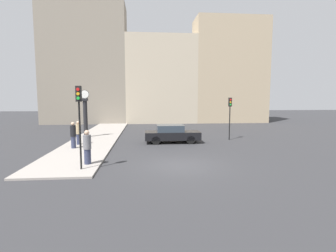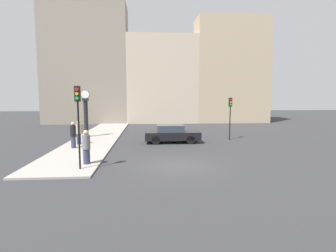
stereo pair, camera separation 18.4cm
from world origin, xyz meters
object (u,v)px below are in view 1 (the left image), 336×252
traffic_light_far (230,110)px  pedestrian_grey_jacket (87,147)px  traffic_light_near (79,110)px  sedan_car (172,134)px  pedestrian_tan_coat (78,133)px  street_clock (85,115)px  pedestrian_black_jacket (73,135)px

traffic_light_far → pedestrian_grey_jacket: bearing=-142.8°
traffic_light_near → traffic_light_far: (10.47, 8.89, -0.41)m
sedan_car → pedestrian_grey_jacket: (-5.24, -6.88, 0.28)m
pedestrian_tan_coat → pedestrian_grey_jacket: bearing=-72.3°
traffic_light_far → street_clock: street_clock is taller
pedestrian_black_jacket → traffic_light_near: bearing=-71.9°
pedestrian_tan_coat → traffic_light_far: bearing=8.2°
pedestrian_black_jacket → pedestrian_tan_coat: size_ratio=1.03×
sedan_car → traffic_light_far: size_ratio=1.21×
traffic_light_far → street_clock: bearing=170.5°
pedestrian_black_jacket → pedestrian_tan_coat: (0.00, 1.46, -0.02)m
sedan_car → pedestrian_black_jacket: 7.54m
sedan_car → street_clock: (-7.49, 3.10, 1.37)m
pedestrian_tan_coat → sedan_car: bearing=6.3°
street_clock → pedestrian_tan_coat: (0.31, -3.89, -1.10)m
traffic_light_far → street_clock: 12.81m
street_clock → pedestrian_grey_jacket: bearing=-77.3°
traffic_light_far → pedestrian_grey_jacket: 13.12m
traffic_light_near → traffic_light_far: traffic_light_near is taller
sedan_car → pedestrian_tan_coat: pedestrian_tan_coat is taller
sedan_car → pedestrian_black_jacket: bearing=-162.6°
sedan_car → street_clock: bearing=157.5°
traffic_light_near → street_clock: (-2.15, 10.99, -0.92)m
traffic_light_near → traffic_light_far: bearing=40.3°
traffic_light_far → pedestrian_grey_jacket: size_ratio=2.00×
pedestrian_grey_jacket → pedestrian_tan_coat: (-1.94, 6.09, -0.00)m
traffic_light_near → pedestrian_tan_coat: (-1.84, 7.10, -2.02)m
sedan_car → pedestrian_tan_coat: 7.23m
sedan_car → pedestrian_tan_coat: (-7.18, -0.79, 0.27)m
traffic_light_near → pedestrian_black_jacket: size_ratio=2.22×
traffic_light_far → sedan_car: bearing=-169.0°
traffic_light_far → pedestrian_grey_jacket: traffic_light_far is taller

